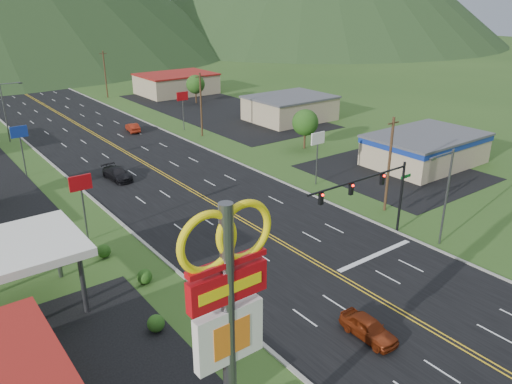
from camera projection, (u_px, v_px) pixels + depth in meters
ground at (469, 352)px, 31.84m from camera, size 500.00×500.00×0.00m
road at (469, 352)px, 31.84m from camera, size 20.00×460.00×0.04m
pylon_sign at (228, 309)px, 20.38m from camera, size 4.32×0.60×14.00m
traffic_signal at (374, 189)px, 43.88m from camera, size 13.10×0.43×7.00m
streetlight_east at (445, 192)px, 43.59m from camera, size 3.28×0.25×9.00m
streetlight_west at (6, 108)px, 75.35m from camera, size 3.28×0.25×9.00m
gas_canopy at (5, 252)px, 34.07m from camera, size 10.00×8.00×5.30m
building_east_near at (425, 147)px, 66.32m from camera, size 15.40×10.40×4.10m
building_east_mid at (290, 108)px, 89.74m from camera, size 14.40×11.40×4.30m
building_east_far at (176, 84)px, 113.44m from camera, size 16.40×12.40×4.50m
pole_sign_west_a at (81, 190)px, 44.41m from camera, size 2.00×0.18×6.40m
pole_sign_west_b at (20, 137)px, 60.74m from camera, size 2.00×0.18×6.40m
pole_sign_east_a at (318, 144)px, 58.02m from camera, size 2.00×0.18×6.40m
pole_sign_east_b at (183, 100)px, 81.76m from camera, size 2.00×0.18×6.40m
tree_east_a at (305, 123)px, 72.38m from camera, size 3.84×3.84×5.82m
tree_east_b at (195, 84)px, 102.82m from camera, size 3.84×3.84×5.82m
utility_pole_a at (389, 164)px, 50.85m from camera, size 1.60×0.28×10.00m
utility_pole_b at (201, 104)px, 78.31m from camera, size 1.60×0.28×10.00m
utility_pole_c at (105, 74)px, 107.99m from camera, size 1.60×0.28×10.00m
utility_pole_d at (51, 57)px, 137.68m from camera, size 1.60×0.28×10.00m
car_red_near at (369, 328)px, 32.92m from camera, size 1.79×4.27×1.44m
car_dark_mid at (117, 174)px, 61.06m from camera, size 2.50×5.23×1.47m
car_red_far at (133, 128)px, 82.30m from camera, size 2.14×4.49×1.42m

